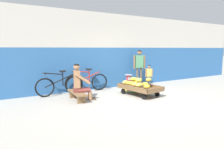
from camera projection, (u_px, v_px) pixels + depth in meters
name	position (u px, v px, depth m)	size (l,w,h in m)	color
ground_plane	(153.00, 101.00, 6.21)	(80.00, 80.00, 0.00)	#A39E93
back_wall	(108.00, 51.00, 8.37)	(16.00, 0.30, 2.98)	#2D609E
banana_cart	(140.00, 88.00, 7.02)	(0.99, 1.52, 0.36)	brown
banana_pile	(137.00, 82.00, 6.90)	(0.81, 1.24, 0.27)	yellow
low_bench	(77.00, 94.00, 6.33)	(0.36, 1.12, 0.27)	brown
vendor_seated	(80.00, 82.00, 6.30)	(0.73, 0.59, 1.14)	#9E704C
plastic_crate	(128.00, 86.00, 8.00)	(0.36, 0.28, 0.30)	gold
weighing_scale	(129.00, 78.00, 7.96)	(0.30, 0.30, 0.29)	#28282D
bicycle_near_left	(60.00, 85.00, 6.99)	(1.66, 0.48, 0.86)	black
bicycle_far_left	(87.00, 82.00, 7.64)	(1.66, 0.48, 0.86)	black
customer_adult	(139.00, 64.00, 8.52)	(0.43, 0.34, 1.53)	brown
customer_child	(149.00, 74.00, 8.23)	(0.25, 0.21, 0.93)	#38425B
shopping_bag	(134.00, 89.00, 7.53)	(0.18, 0.12, 0.24)	green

